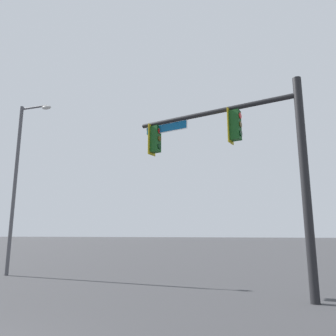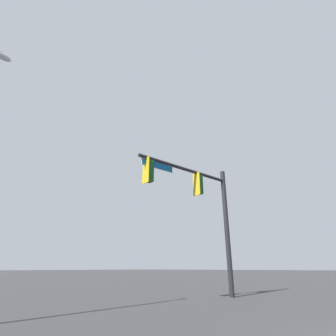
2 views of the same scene
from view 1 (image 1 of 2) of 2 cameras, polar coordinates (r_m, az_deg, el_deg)
signal_pole_near at (r=11.76m, az=13.35°, el=2.84°), size 6.30×1.49×7.12m
street_lamp at (r=18.72m, az=-24.57°, el=-1.15°), size 1.99×0.28×8.81m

